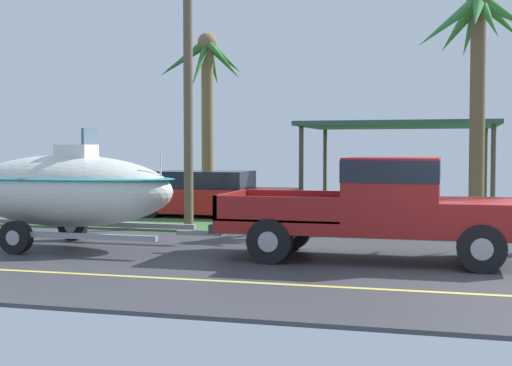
{
  "coord_description": "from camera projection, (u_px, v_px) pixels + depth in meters",
  "views": [
    {
      "loc": [
        -0.56,
        -12.0,
        2.02
      ],
      "look_at": [
        -4.33,
        1.9,
        1.33
      ],
      "focal_mm": 49.55,
      "sensor_mm": 36.0,
      "label": 1
    }
  ],
  "objects": [
    {
      "name": "ground",
      "position": [
        467.0,
        222.0,
        19.6
      ],
      "size": [
        36.0,
        22.0,
        0.11
      ],
      "color": "#38383D"
    },
    {
      "name": "utility_pole",
      "position": [
        188.0,
        82.0,
        18.03
      ],
      "size": [
        0.24,
        1.8,
        7.18
      ],
      "color": "brown",
      "rests_on": "ground"
    },
    {
      "name": "palm_tree_near_left",
      "position": [
        477.0,
        49.0,
        17.92
      ],
      "size": [
        2.99,
        2.75,
        6.13
      ],
      "color": "brown",
      "rests_on": "ground"
    },
    {
      "name": "boat_on_trailer",
      "position": [
        66.0,
        190.0,
        14.48
      ],
      "size": [
        5.93,
        2.37,
        2.44
      ],
      "color": "gray",
      "rests_on": "ground"
    },
    {
      "name": "parked_sedan_far",
      "position": [
        210.0,
        195.0,
        20.62
      ],
      "size": [
        4.79,
        1.93,
        1.38
      ],
      "color": "#B21E19",
      "rests_on": "ground"
    },
    {
      "name": "pickup_truck_towing",
      "position": [
        391.0,
        203.0,
        12.77
      ],
      "size": [
        5.67,
        2.09,
        1.87
      ],
      "color": "maroon",
      "rests_on": "ground"
    },
    {
      "name": "palm_tree_far_right",
      "position": [
        207.0,
        81.0,
        24.46
      ],
      "size": [
        3.1,
        3.09,
        6.04
      ],
      "color": "brown",
      "rests_on": "ground"
    },
    {
      "name": "carport_awning",
      "position": [
        399.0,
        127.0,
        22.72
      ],
      "size": [
        6.04,
        4.84,
        2.87
      ],
      "color": "#4C4238",
      "rests_on": "ground"
    }
  ]
}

